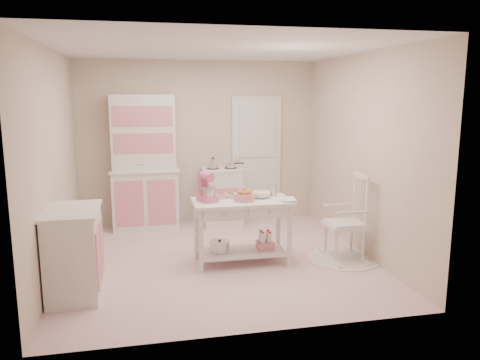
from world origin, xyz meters
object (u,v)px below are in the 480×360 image
Objects in this scene: stove at (222,196)px; hutch at (144,162)px; stand_mixer at (207,188)px; rocking_chair at (345,217)px; bread_basket at (244,197)px; work_table at (242,232)px; base_cabinet at (74,252)px.

hutch is at bearing 177.61° from stove.
hutch is at bearing 91.30° from stand_mixer.
rocking_chair is 4.40× the size of bread_basket.
stove is 0.77× the size of work_table.
stand_mixer is at bearing 21.48° from base_cabinet.
hutch reaches higher than work_table.
bread_basket is (1.92, 0.51, 0.39)m from base_cabinet.
stand_mixer reaches higher than base_cabinet.
hutch is at bearing 121.89° from bread_basket.
stand_mixer is at bearing -105.12° from stove.
base_cabinet reaches higher than work_table.
work_table is 4.80× the size of bread_basket.
base_cabinet is at bearing -179.15° from stand_mixer.
stand_mixer is 0.46m from bread_basket.
work_table is at bearing 16.48° from base_cabinet.
stove is at bearing -2.39° from hutch.
base_cabinet is 2.02m from bread_basket.
rocking_chair is 3.24× the size of stand_mixer.
work_table is at bearing 174.75° from rocking_chair.
hutch is 2.25m from work_table.
stand_mixer is at bearing -68.08° from hutch.
rocking_chair is at bearing -4.09° from bread_basket.
rocking_chair is at bearing -25.99° from stand_mixer.
bread_basket is at bearing -91.06° from stove.
bread_basket is (0.44, -0.07, -0.12)m from stand_mixer.
work_table is (-1.29, 0.14, -0.15)m from rocking_chair.
stove is at bearing 88.26° from work_table.
work_table is at bearing -91.74° from stove.
base_cabinet is (-1.95, -2.34, 0.00)m from stove.
hutch is 2.26× the size of stove.
work_table is at bearing -57.86° from hutch.
base_cabinet is 1.98m from work_table.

